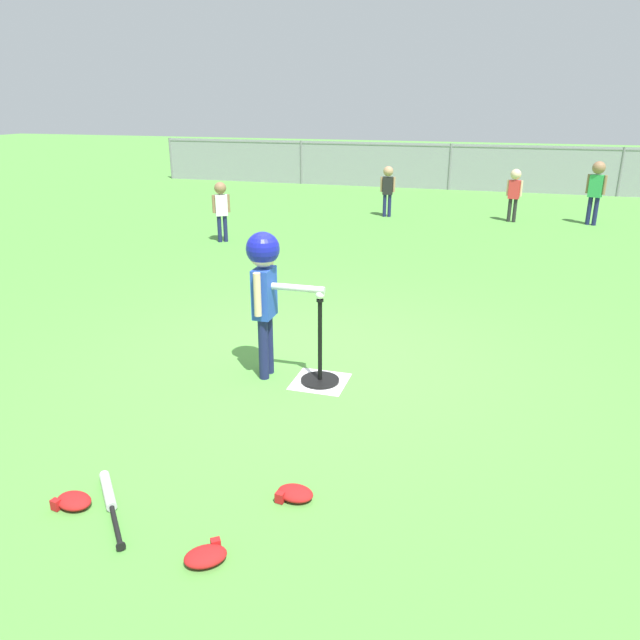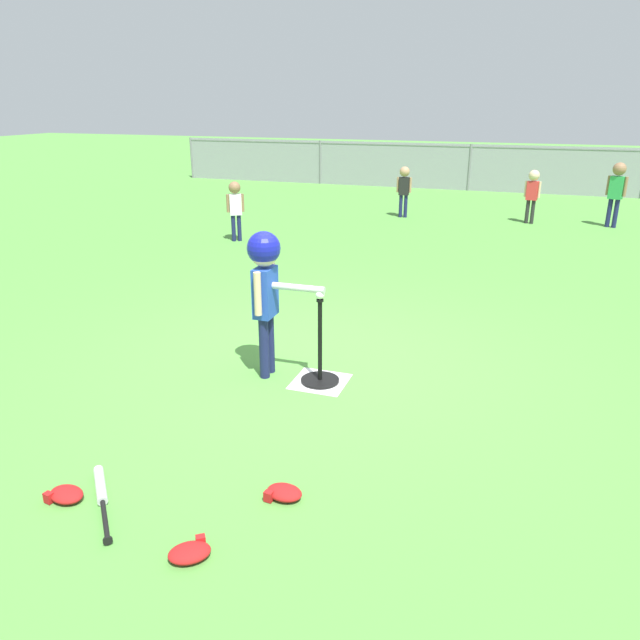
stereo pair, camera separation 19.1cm
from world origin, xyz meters
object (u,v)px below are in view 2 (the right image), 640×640
object	(u,v)px
baseball_on_tee	(320,295)
fielder_deep_right	(617,186)
batting_tee	(320,369)
fielder_near_right	(533,189)
glove_tossed_aside	(284,493)
fielder_near_left	(404,185)
glove_near_bats	(190,552)
fielder_deep_left	(235,203)
glove_by_plate	(66,494)
batter_child	(265,275)
spare_bat_silver	(101,492)

from	to	relation	value
baseball_on_tee	fielder_deep_right	size ratio (longest dim) A/B	0.06
batting_tee	fielder_near_right	xyz separation A→B (m)	(1.49, 7.74, 0.52)
glove_tossed_aside	fielder_near_left	bearing A→B (deg)	97.50
baseball_on_tee	glove_near_bats	xyz separation A→B (m)	(0.05, -2.17, -0.73)
fielder_deep_left	fielder_deep_right	bearing A→B (deg)	28.74
batting_tee	fielder_near_right	bearing A→B (deg)	79.10
fielder_deep_left	fielder_near_left	bearing A→B (deg)	54.35
baseball_on_tee	batting_tee	bearing A→B (deg)	180.00
glove_near_bats	glove_by_plate	bearing A→B (deg)	168.94
glove_tossed_aside	batting_tee	bearing A→B (deg)	101.31
fielder_deep_left	glove_tossed_aside	xyz separation A→B (m)	(3.36, -6.13, -0.59)
fielder_deep_right	fielder_deep_left	size ratio (longest dim) A/B	1.19
fielder_near_right	fielder_deep_left	xyz separation A→B (m)	(-4.54, -3.16, -0.01)
fielder_near_right	fielder_near_left	bearing A→B (deg)	-176.32
batter_child	fielder_deep_right	xyz separation A→B (m)	(3.38, 7.85, -0.14)
fielder_near_right	baseball_on_tee	bearing A→B (deg)	-100.90
batting_tee	batter_child	xyz separation A→B (m)	(-0.47, -0.01, 0.76)
baseball_on_tee	fielder_near_left	xyz separation A→B (m)	(-0.89, 7.58, -0.13)
fielder_near_right	spare_bat_silver	size ratio (longest dim) A/B	1.73
batter_child	glove_by_plate	xyz separation A→B (m)	(-0.43, -1.98, -0.85)
glove_tossed_aside	glove_by_plate	bearing A→B (deg)	-160.03
fielder_deep_left	glove_tossed_aside	distance (m)	7.01
batting_tee	batter_child	distance (m)	0.90
baseball_on_tee	fielder_deep_left	bearing A→B (deg)	123.66
batting_tee	fielder_near_left	size ratio (longest dim) A/B	0.74
fielder_near_right	glove_by_plate	size ratio (longest dim) A/B	4.04
baseball_on_tee	glove_by_plate	world-z (taller)	baseball_on_tee
spare_bat_silver	glove_tossed_aside	xyz separation A→B (m)	(1.03, 0.34, 0.01)
baseball_on_tee	glove_tossed_aside	size ratio (longest dim) A/B	0.31
baseball_on_tee	spare_bat_silver	xyz separation A→B (m)	(-0.72, -1.89, -0.73)
batter_child	glove_by_plate	size ratio (longest dim) A/B	5.07
batting_tee	fielder_deep_left	bearing A→B (deg)	123.66
spare_bat_silver	glove_near_bats	distance (m)	0.82
fielder_deep_right	fielder_deep_left	bearing A→B (deg)	-151.26
batting_tee	fielder_deep_left	distance (m)	5.52
fielder_near_left	fielder_deep_left	bearing A→B (deg)	-125.65
baseball_on_tee	spare_bat_silver	bearing A→B (deg)	-110.83
batter_child	fielder_near_right	distance (m)	7.99
batting_tee	fielder_deep_right	xyz separation A→B (m)	(2.91, 7.85, 0.63)
fielder_near_right	spare_bat_silver	bearing A→B (deg)	-102.93
fielder_near_right	glove_near_bats	xyz separation A→B (m)	(-1.44, -9.91, -0.60)
spare_bat_silver	glove_by_plate	distance (m)	0.20
glove_near_bats	glove_tossed_aside	world-z (taller)	same
spare_bat_silver	glove_by_plate	bearing A→B (deg)	-151.54
batting_tee	glove_tossed_aside	world-z (taller)	batting_tee
batting_tee	fielder_deep_left	size ratio (longest dim) A/B	0.75
fielder_deep_left	spare_bat_silver	distance (m)	6.90
fielder_near_left	fielder_near_right	bearing A→B (deg)	3.68
batter_child	glove_by_plate	distance (m)	2.20
baseball_on_tee	fielder_near_right	size ratio (longest dim) A/B	0.07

